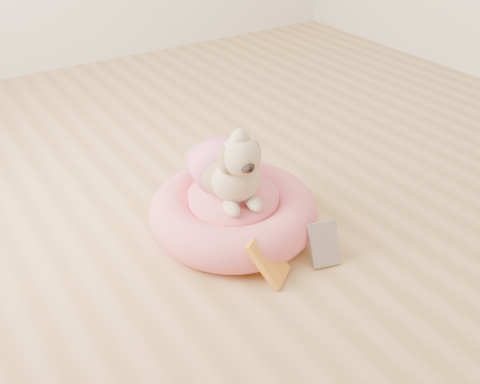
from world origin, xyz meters
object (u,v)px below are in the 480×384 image
book_yellow (268,259)px  book_white (324,244)px  pet_bed (233,212)px  dog (227,154)px

book_yellow → book_white: size_ratio=1.14×
pet_bed → book_white: bearing=-63.8°
pet_bed → book_white: (0.18, -0.37, -0.01)m
book_yellow → book_white: (0.24, -0.04, -0.01)m
dog → book_yellow: 0.44m
book_yellow → book_white: book_yellow is taller
dog → book_yellow: (-0.04, -0.35, -0.27)m
pet_bed → book_yellow: bearing=-99.8°
pet_bed → book_yellow: pet_bed is taller
pet_bed → dog: dog is taller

